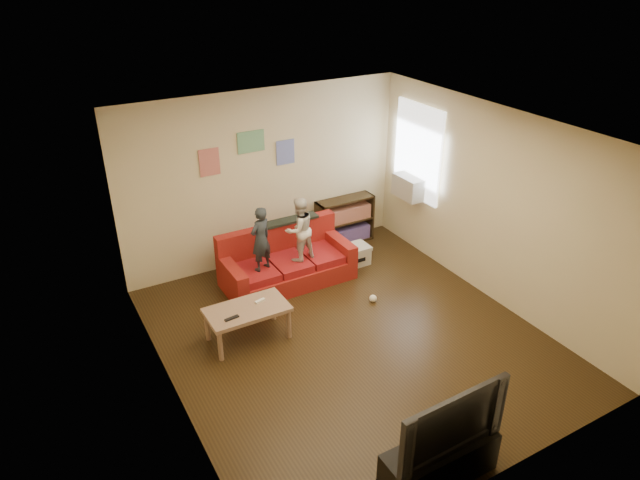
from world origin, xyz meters
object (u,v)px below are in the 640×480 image
child_b (299,229)px  television (445,418)px  bookshelf (345,223)px  child_a (261,239)px  coffee_table (247,313)px  tv_stand (439,462)px  sofa (286,263)px  file_box (355,255)px

child_b → television: 3.81m
bookshelf → child_a: bearing=-157.2°
child_b → coffee_table: bearing=26.6°
child_b → tv_stand: (-0.52, -3.77, -0.67)m
sofa → child_b: size_ratio=2.00×
child_a → file_box: (1.61, 0.07, -0.72)m
coffee_table → tv_stand: size_ratio=0.90×
tv_stand → television: bearing=0.0°
tv_stand → bookshelf: bearing=68.8°
child_b → television: child_b is taller
television → coffee_table: bearing=102.1°
child_a → coffee_table: child_a is taller
bookshelf → file_box: bearing=-109.2°
bookshelf → television: bearing=-111.3°
sofa → file_box: bearing=-4.6°
bookshelf → sofa: bearing=-156.3°
coffee_table → television: (0.69, -2.88, 0.37)m
child_b → bookshelf: (1.26, 0.78, -0.52)m
child_b → television: size_ratio=0.81×
child_a → bookshelf: 2.08m
sofa → file_box: size_ratio=4.26×
bookshelf → tv_stand: bearing=-111.3°
child_a → tv_stand: (0.08, -3.77, -0.66)m
child_a → television: 3.77m
bookshelf → tv_stand: (-1.77, -4.55, -0.14)m
tv_stand → sofa: bearing=84.7°
child_b → child_a: bearing=-9.8°
bookshelf → television: size_ratio=0.85×
coffee_table → bookshelf: bearing=34.2°
child_a → coffee_table: 1.18m
bookshelf → file_box: size_ratio=2.22×
coffee_table → file_box: size_ratio=2.28×
tv_stand → child_b: bearing=82.3°
coffee_table → file_box: coffee_table is taller
coffee_table → television: television is taller
child_b → television: (-0.52, -3.77, -0.11)m
bookshelf → television: 4.90m
bookshelf → file_box: bookshelf is taller
file_box → tv_stand: 4.13m
file_box → tv_stand: (-1.52, -3.84, 0.06)m
child_b → file_box: (1.01, 0.07, -0.72)m
sofa → child_b: bearing=-48.2°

